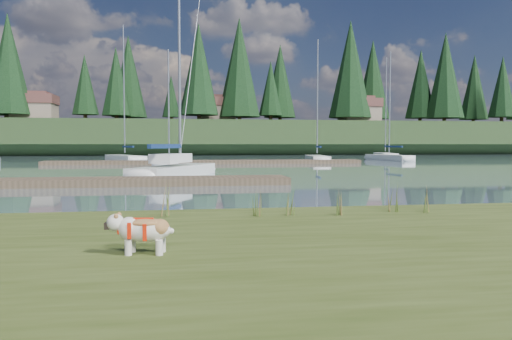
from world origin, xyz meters
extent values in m
plane|color=slate|center=(0.00, 30.00, 0.00)|extent=(200.00, 200.00, 0.00)
cube|color=#3F4D1D|center=(0.00, -6.00, 0.17)|extent=(60.00, 9.00, 0.35)
cube|color=#203218|center=(0.00, 73.00, 2.50)|extent=(200.00, 20.00, 5.00)
cylinder|color=silver|center=(-1.12, -5.53, 0.44)|extent=(0.09, 0.09, 0.18)
cylinder|color=silver|center=(-1.09, -5.35, 0.44)|extent=(0.09, 0.09, 0.18)
cylinder|color=silver|center=(-0.76, -5.58, 0.44)|extent=(0.09, 0.09, 0.18)
cylinder|color=silver|center=(-0.73, -5.40, 0.44)|extent=(0.09, 0.09, 0.18)
ellipsoid|color=silver|center=(-0.92, -5.47, 0.63)|extent=(0.64, 0.39, 0.28)
ellipsoid|color=#A36E3D|center=(-0.92, -5.47, 0.72)|extent=(0.46, 0.34, 0.10)
ellipsoid|color=silver|center=(-1.28, -5.41, 0.72)|extent=(0.24, 0.25, 0.21)
cube|color=black|center=(-1.37, -5.39, 0.69)|extent=(0.08, 0.11, 0.08)
cube|color=silver|center=(-0.62, 13.91, 0.22)|extent=(4.48, 7.15, 0.70)
ellipsoid|color=silver|center=(0.88, 17.14, 0.22)|extent=(2.23, 2.42, 0.70)
cylinder|color=silver|center=(-0.35, 14.50, 6.20)|extent=(0.14, 0.14, 10.80)
cube|color=navy|center=(-1.07, 12.96, 1.55)|extent=(1.55, 3.02, 0.20)
cube|color=silver|center=(-0.79, 13.54, 0.95)|extent=(2.12, 2.83, 0.45)
cube|color=#4C3D2C|center=(-4.00, 9.00, 0.15)|extent=(16.00, 2.00, 0.30)
cube|color=#4C3D2C|center=(2.00, 30.00, 0.15)|extent=(26.00, 2.20, 0.30)
cube|color=silver|center=(-5.43, 37.98, 0.22)|extent=(4.62, 7.88, 0.70)
ellipsoid|color=silver|center=(-6.92, 41.59, 0.22)|extent=(2.38, 2.61, 0.70)
cylinder|color=silver|center=(-5.43, 37.98, 6.89)|extent=(0.12, 0.12, 12.18)
cube|color=navy|center=(-5.02, 37.00, 1.40)|extent=(1.37, 2.94, 0.20)
cube|color=silver|center=(-1.10, 28.46, 0.22)|extent=(2.50, 5.36, 0.70)
ellipsoid|color=silver|center=(-0.42, 30.99, 0.22)|extent=(1.47, 1.67, 0.70)
cylinder|color=silver|center=(-1.10, 28.46, 4.92)|extent=(0.12, 0.12, 8.23)
cube|color=navy|center=(-1.28, 27.77, 1.40)|extent=(0.73, 2.06, 0.20)
cube|color=silver|center=(12.49, 33.65, 0.22)|extent=(2.54, 6.99, 0.70)
ellipsoid|color=silver|center=(12.99, 37.03, 0.22)|extent=(1.75, 2.06, 0.70)
cylinder|color=silver|center=(12.49, 33.65, 6.06)|extent=(0.12, 0.12, 10.51)
cube|color=navy|center=(12.35, 32.73, 1.40)|extent=(0.60, 2.72, 0.20)
cube|color=silver|center=(20.59, 35.82, 0.22)|extent=(2.57, 6.66, 0.70)
ellipsoid|color=silver|center=(20.03, 39.02, 0.22)|extent=(1.70, 1.99, 0.70)
cylinder|color=silver|center=(20.59, 35.82, 5.82)|extent=(0.12, 0.12, 10.04)
cube|color=navy|center=(20.74, 34.94, 1.40)|extent=(0.64, 2.58, 0.20)
cube|color=silver|center=(24.55, 45.76, 0.22)|extent=(3.45, 7.73, 0.70)
ellipsoid|color=silver|center=(25.44, 49.43, 0.22)|extent=(2.09, 2.39, 0.70)
cylinder|color=silver|center=(24.55, 45.76, 6.42)|extent=(0.12, 0.12, 11.25)
cube|color=navy|center=(24.30, 44.76, 1.40)|extent=(0.90, 2.96, 0.20)
cone|color=#475B23|center=(0.85, -2.58, 0.58)|extent=(0.03, 0.03, 0.46)
cone|color=brown|center=(0.96, -2.65, 0.53)|extent=(0.03, 0.03, 0.37)
cone|color=#475B23|center=(0.91, -2.55, 0.60)|extent=(0.03, 0.03, 0.50)
cone|color=brown|center=(0.99, -2.61, 0.51)|extent=(0.03, 0.03, 0.32)
cone|color=#475B23|center=(0.87, -2.66, 0.56)|extent=(0.03, 0.03, 0.41)
cone|color=#475B23|center=(1.46, -2.60, 0.55)|extent=(0.03, 0.03, 0.40)
cone|color=brown|center=(1.57, -2.67, 0.51)|extent=(0.03, 0.03, 0.32)
cone|color=#475B23|center=(1.52, -2.57, 0.57)|extent=(0.03, 0.03, 0.44)
cone|color=brown|center=(1.60, -2.63, 0.49)|extent=(0.03, 0.03, 0.28)
cone|color=#475B23|center=(1.48, -2.68, 0.53)|extent=(0.03, 0.03, 0.36)
cone|color=#475B23|center=(3.49, -2.48, 0.61)|extent=(0.03, 0.03, 0.51)
cone|color=brown|center=(3.60, -2.55, 0.55)|extent=(0.03, 0.03, 0.41)
cone|color=#475B23|center=(3.55, -2.45, 0.63)|extent=(0.03, 0.03, 0.56)
cone|color=brown|center=(3.63, -2.51, 0.53)|extent=(0.03, 0.03, 0.36)
cone|color=#475B23|center=(3.51, -2.56, 0.58)|extent=(0.03, 0.03, 0.46)
cone|color=#475B23|center=(-0.78, -2.35, 0.64)|extent=(0.03, 0.03, 0.58)
cone|color=brown|center=(-0.67, -2.42, 0.58)|extent=(0.03, 0.03, 0.47)
cone|color=#475B23|center=(-0.72, -2.32, 0.67)|extent=(0.03, 0.03, 0.64)
cone|color=brown|center=(-0.64, -2.38, 0.55)|extent=(0.03, 0.03, 0.41)
cone|color=#475B23|center=(-0.76, -2.43, 0.61)|extent=(0.03, 0.03, 0.52)
cone|color=#475B23|center=(2.35, -2.74, 0.57)|extent=(0.03, 0.03, 0.45)
cone|color=brown|center=(2.46, -2.81, 0.53)|extent=(0.03, 0.03, 0.36)
cone|color=#475B23|center=(2.41, -2.71, 0.59)|extent=(0.03, 0.03, 0.49)
cone|color=brown|center=(2.49, -2.77, 0.51)|extent=(0.03, 0.03, 0.31)
cone|color=#475B23|center=(2.37, -2.82, 0.55)|extent=(0.03, 0.03, 0.40)
cone|color=#475B23|center=(4.07, -2.59, 0.65)|extent=(0.03, 0.03, 0.60)
cone|color=brown|center=(4.18, -2.66, 0.59)|extent=(0.03, 0.03, 0.48)
cone|color=#475B23|center=(4.13, -2.56, 0.68)|extent=(0.03, 0.03, 0.66)
cone|color=brown|center=(4.21, -2.62, 0.56)|extent=(0.03, 0.03, 0.42)
cone|color=#475B23|center=(4.09, -2.67, 0.62)|extent=(0.03, 0.03, 0.54)
cube|color=#33281C|center=(0.00, -1.60, 0.07)|extent=(60.00, 0.50, 0.14)
cylinder|color=#382619|center=(-25.00, 68.00, 5.90)|extent=(0.60, 0.60, 1.80)
cone|color=black|center=(-25.00, 68.00, 13.55)|extent=(6.60, 6.60, 15.00)
cylinder|color=#382619|center=(-10.00, 72.00, 5.90)|extent=(0.60, 0.60, 1.80)
cone|color=black|center=(-10.00, 72.00, 11.75)|extent=(4.84, 4.84, 11.00)
cylinder|color=#382619|center=(3.00, 66.00, 5.90)|extent=(0.60, 0.60, 1.80)
cone|color=black|center=(3.00, 66.00, 13.10)|extent=(6.16, 6.16, 14.00)
cylinder|color=#382619|center=(15.00, 70.00, 5.90)|extent=(0.60, 0.60, 1.80)
cone|color=black|center=(15.00, 70.00, 10.85)|extent=(3.96, 3.96, 9.00)
cylinder|color=#382619|center=(28.00, 68.00, 5.90)|extent=(0.60, 0.60, 1.80)
cone|color=black|center=(28.00, 68.00, 14.00)|extent=(7.04, 7.04, 16.00)
cylinder|color=#382619|center=(42.00, 71.00, 5.90)|extent=(0.60, 0.60, 1.80)
cone|color=black|center=(42.00, 71.00, 12.20)|extent=(5.28, 5.28, 12.00)
cylinder|color=#382619|center=(55.00, 67.00, 5.90)|extent=(0.60, 0.60, 1.80)
cone|color=black|center=(55.00, 67.00, 11.52)|extent=(4.62, 4.62, 10.50)
cube|color=gray|center=(-22.00, 70.00, 6.40)|extent=(6.00, 5.00, 2.80)
cube|color=brown|center=(-22.00, 70.00, 8.50)|extent=(6.30, 5.30, 1.40)
cube|color=brown|center=(-22.00, 70.00, 9.30)|extent=(4.20, 3.60, 0.70)
cube|color=gray|center=(6.00, 71.00, 6.40)|extent=(6.00, 5.00, 2.80)
cube|color=brown|center=(6.00, 71.00, 8.50)|extent=(6.30, 5.30, 1.40)
cube|color=brown|center=(6.00, 71.00, 9.30)|extent=(4.20, 3.60, 0.70)
cube|color=gray|center=(30.00, 69.00, 6.40)|extent=(6.00, 5.00, 2.80)
cube|color=brown|center=(30.00, 69.00, 8.50)|extent=(6.30, 5.30, 1.40)
cube|color=brown|center=(30.00, 69.00, 9.30)|extent=(4.20, 3.60, 0.70)
camera|label=1|loc=(-0.56, -11.49, 1.66)|focal=35.00mm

